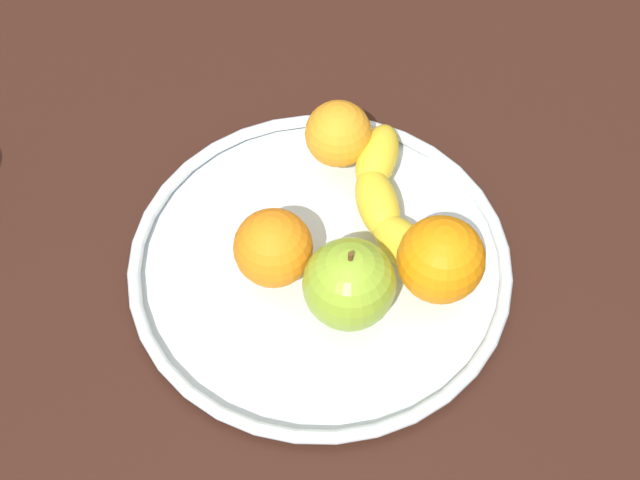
# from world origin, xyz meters

# --- Properties ---
(ground_plane) EXTENTS (1.64, 1.64, 0.04)m
(ground_plane) POSITION_xyz_m (0.00, 0.00, -0.02)
(ground_plane) COLOR black
(fruit_bowl) EXTENTS (0.35, 0.35, 0.02)m
(fruit_bowl) POSITION_xyz_m (0.00, 0.00, 0.01)
(fruit_bowl) COLOR silver
(fruit_bowl) RESTS_ON ground_plane
(banana) EXTENTS (0.19, 0.08, 0.04)m
(banana) POSITION_xyz_m (-0.03, 0.07, 0.04)
(banana) COLOR yellow
(banana) RESTS_ON fruit_bowl
(apple) EXTENTS (0.08, 0.08, 0.09)m
(apple) POSITION_xyz_m (0.06, 0.01, 0.06)
(apple) COLOR #8CB22D
(apple) RESTS_ON fruit_bowl
(orange_back_right) EXTENTS (0.07, 0.07, 0.07)m
(orange_back_right) POSITION_xyz_m (-0.00, -0.04, 0.05)
(orange_back_right) COLOR orange
(orange_back_right) RESTS_ON fruit_bowl
(orange_back_left) EXTENTS (0.06, 0.06, 0.06)m
(orange_back_left) POSITION_xyz_m (-0.11, 0.05, 0.05)
(orange_back_left) COLOR orange
(orange_back_left) RESTS_ON fruit_bowl
(orange_front_right) EXTENTS (0.08, 0.08, 0.08)m
(orange_front_right) POSITION_xyz_m (0.05, 0.09, 0.06)
(orange_front_right) COLOR orange
(orange_front_right) RESTS_ON fruit_bowl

